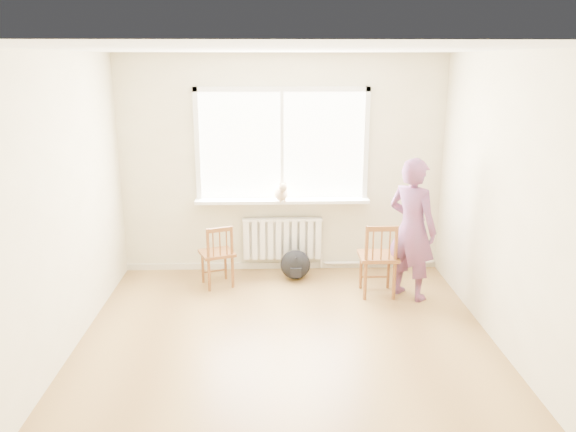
{
  "coord_description": "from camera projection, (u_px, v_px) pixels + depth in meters",
  "views": [
    {
      "loc": [
        -0.13,
        -4.61,
        2.62
      ],
      "look_at": [
        0.04,
        1.2,
        1.0
      ],
      "focal_mm": 35.0,
      "sensor_mm": 36.0,
      "label": 1
    }
  ],
  "objects": [
    {
      "name": "back_wall",
      "position": [
        282.0,
        166.0,
        6.95
      ],
      "size": [
        4.0,
        0.01,
        2.7
      ],
      "primitive_type": "cube",
      "color": "beige",
      "rests_on": "ground"
    },
    {
      "name": "windowsill",
      "position": [
        282.0,
        201.0,
        6.96
      ],
      "size": [
        2.15,
        0.22,
        0.04
      ],
      "primitive_type": "cube",
      "color": "white",
      "rests_on": "back_wall"
    },
    {
      "name": "backpack",
      "position": [
        295.0,
        265.0,
        6.9
      ],
      "size": [
        0.42,
        0.36,
        0.37
      ],
      "primitive_type": "ellipsoid",
      "rotation": [
        0.0,
        0.0,
        0.24
      ],
      "color": "black",
      "rests_on": "floor"
    },
    {
      "name": "floor",
      "position": [
        287.0,
        356.0,
        5.15
      ],
      "size": [
        4.5,
        4.5,
        0.0
      ],
      "primitive_type": "plane",
      "color": "olive",
      "rests_on": "ground"
    },
    {
      "name": "window",
      "position": [
        282.0,
        141.0,
        6.84
      ],
      "size": [
        2.12,
        0.05,
        1.42
      ],
      "color": "white",
      "rests_on": "back_wall"
    },
    {
      "name": "radiator",
      "position": [
        282.0,
        238.0,
        7.11
      ],
      "size": [
        1.0,
        0.12,
        0.55
      ],
      "color": "white",
      "rests_on": "back_wall"
    },
    {
      "name": "chair_left",
      "position": [
        218.0,
        256.0,
        6.62
      ],
      "size": [
        0.48,
        0.47,
        0.76
      ],
      "rotation": [
        0.0,
        0.0,
        3.52
      ],
      "color": "brown",
      "rests_on": "floor"
    },
    {
      "name": "chair_right",
      "position": [
        379.0,
        259.0,
        6.35
      ],
      "size": [
        0.43,
        0.41,
        0.87
      ],
      "rotation": [
        0.0,
        0.0,
        3.14
      ],
      "color": "brown",
      "rests_on": "floor"
    },
    {
      "name": "baseboard",
      "position": [
        282.0,
        265.0,
        7.29
      ],
      "size": [
        4.0,
        0.03,
        0.08
      ],
      "primitive_type": "cube",
      "color": "beige",
      "rests_on": "ground"
    },
    {
      "name": "ceiling",
      "position": [
        287.0,
        49.0,
        4.42
      ],
      "size": [
        4.5,
        4.5,
        0.0
      ],
      "primitive_type": "plane",
      "rotation": [
        3.14,
        0.0,
        0.0
      ],
      "color": "white",
      "rests_on": "back_wall"
    },
    {
      "name": "cat",
      "position": [
        281.0,
        192.0,
        6.84
      ],
      "size": [
        0.21,
        0.39,
        0.27
      ],
      "rotation": [
        0.0,
        0.0,
        0.17
      ],
      "color": "beige",
      "rests_on": "windowsill"
    },
    {
      "name": "person",
      "position": [
        412.0,
        229.0,
        6.23
      ],
      "size": [
        0.68,
        0.69,
        1.61
      ],
      "primitive_type": "imported",
      "rotation": [
        0.0,
        0.0,
        2.34
      ],
      "color": "#B63C5F",
      "rests_on": "floor"
    },
    {
      "name": "heating_pipe",
      "position": [
        379.0,
        263.0,
        7.27
      ],
      "size": [
        1.4,
        0.04,
        0.04
      ],
      "primitive_type": "cylinder",
      "rotation": [
        0.0,
        1.57,
        0.0
      ],
      "color": "silver",
      "rests_on": "back_wall"
    }
  ]
}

